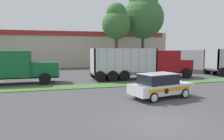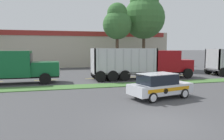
{
  "view_description": "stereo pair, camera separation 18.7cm",
  "coord_description": "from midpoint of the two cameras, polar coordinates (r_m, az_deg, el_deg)",
  "views": [
    {
      "loc": [
        -4.7,
        -8.77,
        3.42
      ],
      "look_at": [
        0.48,
        9.98,
        1.46
      ],
      "focal_mm": 35.0,
      "sensor_mm": 36.0,
      "label": 1
    },
    {
      "loc": [
        -4.52,
        -8.82,
        3.42
      ],
      "look_at": [
        0.48,
        9.98,
        1.46
      ],
      "focal_mm": 35.0,
      "sensor_mm": 36.0,
      "label": 2
    }
  ],
  "objects": [
    {
      "name": "centre_line_4",
      "position": [
        24.82,
        -4.09,
        -2.18
      ],
      "size": [
        2.4,
        0.14,
        0.01
      ],
      "primitive_type": "cube",
      "color": "yellow",
      "rests_on": "ground_plane"
    },
    {
      "name": "tree_behind_right",
      "position": [
        32.86,
        1.54,
        12.39
      ],
      "size": [
        4.26,
        4.26,
        10.03
      ],
      "color": "#473828",
      "rests_on": "ground_plane"
    },
    {
      "name": "centre_line_5",
      "position": [
        26.36,
        7.52,
        -1.75
      ],
      "size": [
        2.4,
        0.14,
        0.01
      ],
      "primitive_type": "cube",
      "color": "yellow",
      "rests_on": "ground_plane"
    },
    {
      "name": "store_building_backdrop",
      "position": [
        44.85,
        -7.76,
        5.4
      ],
      "size": [
        31.56,
        12.1,
        6.37
      ],
      "color": "#BCB29E",
      "rests_on": "ground_plane"
    },
    {
      "name": "rally_car",
      "position": [
        15.33,
        12.58,
        -3.94
      ],
      "size": [
        4.68,
        2.8,
        1.75
      ],
      "color": "silver",
      "rests_on": "ground_plane"
    },
    {
      "name": "centre_line_3",
      "position": [
        24.41,
        -16.65,
        -2.54
      ],
      "size": [
        2.4,
        0.14,
        0.01
      ],
      "primitive_type": "cube",
      "color": "yellow",
      "rests_on": "ground_plane"
    },
    {
      "name": "grass_verge",
      "position": [
        19.97,
        -1.32,
        -4.03
      ],
      "size": [
        120.0,
        2.05,
        0.06
      ],
      "primitive_type": "cube",
      "color": "#477538",
      "rests_on": "ground_plane"
    },
    {
      "name": "dump_truck_trail",
      "position": [
        25.14,
        10.67,
        1.58
      ],
      "size": [
        11.67,
        2.75,
        3.4
      ],
      "color": "black",
      "rests_on": "ground_plane"
    },
    {
      "name": "centre_line_7",
      "position": [
        32.05,
        25.68,
        -0.94
      ],
      "size": [
        2.4,
        0.14,
        0.01
      ],
      "primitive_type": "cube",
      "color": "yellow",
      "rests_on": "ground_plane"
    },
    {
      "name": "centre_line_6",
      "position": [
        28.84,
        17.49,
        -1.32
      ],
      "size": [
        2.4,
        0.14,
        0.01
      ],
      "primitive_type": "cube",
      "color": "yellow",
      "rests_on": "ground_plane"
    },
    {
      "name": "tree_behind_centre",
      "position": [
        36.2,
        8.54,
        14.27
      ],
      "size": [
        6.57,
        6.57,
        13.1
      ],
      "color": "#473828",
      "rests_on": "ground_plane"
    },
    {
      "name": "ground_plane",
      "position": [
        10.5,
        12.41,
        -13.4
      ],
      "size": [
        600.0,
        600.0,
        0.0
      ],
      "primitive_type": "plane",
      "color": "#474749"
    },
    {
      "name": "dump_truck_mid",
      "position": [
        22.97,
        -25.74,
        0.68
      ],
      "size": [
        11.82,
        2.79,
        3.61
      ],
      "color": "black",
      "rests_on": "ground_plane"
    }
  ]
}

